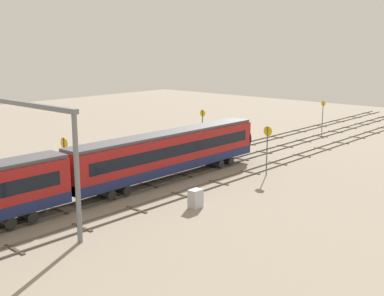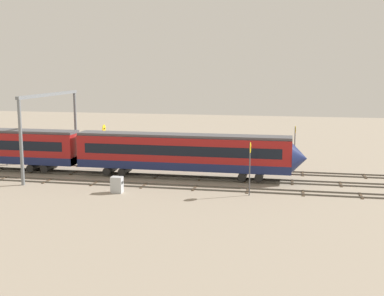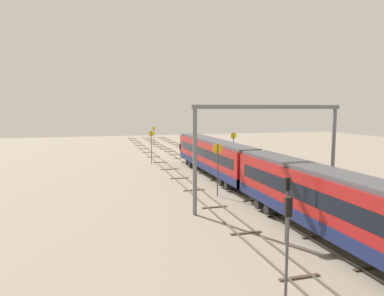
# 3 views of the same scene
# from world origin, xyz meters

# --- Properties ---
(ground_plane) EXTENTS (147.07, 147.07, 0.00)m
(ground_plane) POSITION_xyz_m (0.00, 0.00, 0.00)
(ground_plane) COLOR gray
(track_near_foreground) EXTENTS (131.07, 2.40, 0.16)m
(track_near_foreground) POSITION_xyz_m (-0.00, -4.58, 0.07)
(track_near_foreground) COLOR #59544C
(track_near_foreground) RESTS_ON ground
(track_with_train) EXTENTS (131.07, 2.40, 0.16)m
(track_with_train) POSITION_xyz_m (-0.00, 0.00, 0.07)
(track_with_train) COLOR #59544C
(track_with_train) RESTS_ON ground
(track_middle) EXTENTS (131.07, 2.40, 0.16)m
(track_middle) POSITION_xyz_m (0.00, 4.58, 0.07)
(track_middle) COLOR #59544C
(track_middle) RESTS_ON ground
(overhead_gantry) EXTENTS (0.40, 14.20, 9.35)m
(overhead_gantry) POSITION_xyz_m (-15.35, 0.10, 6.65)
(overhead_gantry) COLOR slate
(overhead_gantry) RESTS_ON ground
(speed_sign_near_foreground) EXTENTS (0.14, 1.03, 5.47)m
(speed_sign_near_foreground) POSITION_xyz_m (-9.92, 2.92, 3.63)
(speed_sign_near_foreground) COLOR #4C4C51
(speed_sign_near_foreground) RESTS_ON ground
(speed_sign_mid_trackside) EXTENTS (0.14, 0.87, 5.42)m
(speed_sign_mid_trackside) POSITION_xyz_m (12.79, 6.20, 3.46)
(speed_sign_mid_trackside) COLOR #4C4C51
(speed_sign_mid_trackside) RESTS_ON ground
(speed_sign_far_trackside) EXTENTS (0.14, 1.02, 5.22)m
(speed_sign_far_trackside) POSITION_xyz_m (8.48, -6.38, 3.47)
(speed_sign_far_trackside) COLOR #4C4C51
(speed_sign_far_trackside) RESTS_ON ground
(signal_light_trackside_departure) EXTENTS (0.31, 0.32, 4.46)m
(signal_light_trackside_departure) POSITION_xyz_m (-22.89, 2.63, 2.92)
(signal_light_trackside_departure) COLOR #4C4C51
(signal_light_trackside_departure) RESTS_ON ground
(relay_cabinet) EXTENTS (1.15, 0.84, 1.62)m
(relay_cabinet) POSITION_xyz_m (-4.51, -7.86, 0.81)
(relay_cabinet) COLOR #B2B7BC
(relay_cabinet) RESTS_ON ground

